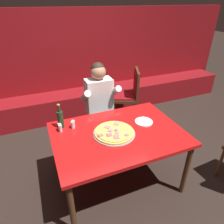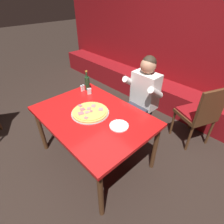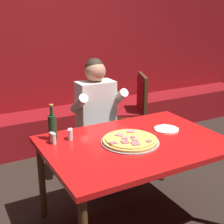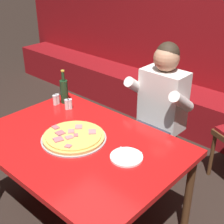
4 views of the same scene
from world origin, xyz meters
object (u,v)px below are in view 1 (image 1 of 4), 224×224
(main_dining_table, at_px, (118,138))
(shaker_oregano, at_px, (60,127))
(diner_seated_blue_shirt, at_px, (101,103))
(dining_chair_near_left, at_px, (129,92))
(shaker_black_pepper, at_px, (60,129))
(shaker_parmesan, at_px, (73,125))
(pizza, at_px, (114,132))
(plate_white_paper, at_px, (144,122))
(shaker_red_pepper_flakes, at_px, (73,124))
(beer_bottle, at_px, (60,119))

(main_dining_table, bearing_deg, shaker_oregano, 153.79)
(diner_seated_blue_shirt, distance_m, dining_chair_near_left, 0.86)
(shaker_black_pepper, height_order, shaker_parmesan, same)
(pizza, relative_size, plate_white_paper, 2.16)
(diner_seated_blue_shirt, bearing_deg, dining_chair_near_left, 34.17)
(pizza, distance_m, shaker_parmesan, 0.48)
(pizza, bearing_deg, shaker_red_pepper_flakes, 141.75)
(dining_chair_near_left, bearing_deg, beer_bottle, -145.02)
(pizza, height_order, shaker_oregano, shaker_oregano)
(shaker_black_pepper, xyz_separation_m, dining_chair_near_left, (1.36, 1.02, -0.22))
(main_dining_table, bearing_deg, shaker_parmesan, 148.37)
(diner_seated_blue_shirt, bearing_deg, shaker_black_pepper, -140.43)
(main_dining_table, xyz_separation_m, shaker_red_pepper_flakes, (-0.43, 0.29, 0.11))
(shaker_red_pepper_flakes, xyz_separation_m, shaker_oregano, (-0.15, -0.01, 0.00))
(pizza, bearing_deg, main_dining_table, 4.04)
(shaker_red_pepper_flakes, distance_m, shaker_parmesan, 0.03)
(plate_white_paper, relative_size, shaker_oregano, 2.44)
(main_dining_table, height_order, diner_seated_blue_shirt, diner_seated_blue_shirt)
(main_dining_table, xyz_separation_m, diner_seated_blue_shirt, (0.09, 0.80, 0.03))
(pizza, bearing_deg, plate_white_paper, 10.96)
(shaker_red_pepper_flakes, bearing_deg, plate_white_paper, -15.37)
(pizza, height_order, dining_chair_near_left, dining_chair_near_left)
(beer_bottle, bearing_deg, shaker_oregano, -114.22)
(shaker_red_pepper_flakes, height_order, shaker_oregano, same)
(shaker_red_pepper_flakes, height_order, shaker_parmesan, same)
(main_dining_table, relative_size, pizza, 3.10)
(shaker_oregano, bearing_deg, diner_seated_blue_shirt, 37.99)
(main_dining_table, height_order, shaker_red_pepper_flakes, shaker_red_pepper_flakes)
(shaker_oregano, bearing_deg, dining_chair_near_left, 36.08)
(plate_white_paper, bearing_deg, main_dining_table, -168.14)
(shaker_red_pepper_flakes, relative_size, shaker_parmesan, 1.00)
(main_dining_table, distance_m, shaker_black_pepper, 0.64)
(pizza, distance_m, shaker_red_pepper_flakes, 0.48)
(shaker_red_pepper_flakes, bearing_deg, shaker_oregano, -176.75)
(beer_bottle, bearing_deg, shaker_black_pepper, -105.23)
(shaker_black_pepper, bearing_deg, plate_white_paper, -10.85)
(plate_white_paper, relative_size, beer_bottle, 0.72)
(main_dining_table, bearing_deg, plate_white_paper, 11.86)
(shaker_red_pepper_flakes, bearing_deg, main_dining_table, -34.63)
(shaker_black_pepper, height_order, shaker_oregano, same)
(beer_bottle, bearing_deg, shaker_parmesan, -32.36)
(shaker_black_pepper, relative_size, shaker_parmesan, 1.00)
(diner_seated_blue_shirt, height_order, dining_chair_near_left, diner_seated_blue_shirt)
(pizza, distance_m, dining_chair_near_left, 1.54)
(beer_bottle, distance_m, shaker_red_pepper_flakes, 0.15)
(main_dining_table, xyz_separation_m, beer_bottle, (-0.55, 0.34, 0.18))
(main_dining_table, xyz_separation_m, shaker_black_pepper, (-0.58, 0.26, 0.11))
(plate_white_paper, relative_size, shaker_parmesan, 2.44)
(shaker_black_pepper, relative_size, shaker_oregano, 1.00)
(shaker_parmesan, xyz_separation_m, diner_seated_blue_shirt, (0.52, 0.54, -0.08))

